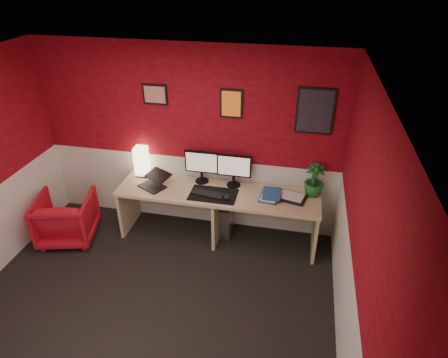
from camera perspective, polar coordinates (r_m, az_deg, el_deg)
ground at (r=4.52m, az=-11.24°, el=-18.57°), size 4.00×3.50×0.01m
ceiling at (r=3.14m, az=-15.85°, el=13.24°), size 4.00×3.50×0.01m
wall_back at (r=5.10m, az=-5.37°, el=5.67°), size 4.00×0.01×2.50m
wall_right at (r=3.45m, az=19.23°, el=-9.45°), size 0.01×3.50×2.50m
wainscot_back at (r=5.45m, az=-5.02°, el=-1.54°), size 4.00×0.01×1.00m
wainscot_right at (r=3.96m, az=17.26°, el=-17.88°), size 0.01×3.50×1.00m
desk at (r=5.14m, az=-0.91°, el=-5.35°), size 2.60×0.65×0.73m
shoji_lamp at (r=5.34m, az=-12.05°, el=2.47°), size 0.16×0.16×0.40m
laptop at (r=5.07m, az=-10.65°, el=-0.13°), size 0.40×0.36×0.22m
monitor_left at (r=5.03m, az=-3.36°, el=2.49°), size 0.45×0.06×0.58m
monitor_right at (r=4.93m, az=1.46°, el=1.94°), size 0.45×0.06×0.58m
desk_mat at (r=4.88m, az=-1.59°, el=-2.31°), size 0.60×0.38×0.01m
keyboard at (r=4.88m, az=-2.45°, el=-2.19°), size 0.44×0.21×0.02m
mouse at (r=4.79m, az=0.38°, el=-2.75°), size 0.07×0.11×0.03m
book_bottom at (r=4.86m, az=5.30°, el=-2.44°), size 0.24×0.31×0.03m
book_middle at (r=4.84m, az=5.63°, el=-2.25°), size 0.25×0.31×0.02m
book_top at (r=4.82m, az=5.72°, el=-2.05°), size 0.23×0.31×0.03m
zen_tray at (r=4.88m, az=9.87°, el=-2.69°), size 0.40×0.32×0.03m
potted_plant at (r=4.90m, az=13.17°, el=-0.14°), size 0.25×0.25×0.43m
pc_tower at (r=5.35m, az=0.17°, el=-5.62°), size 0.21×0.45×0.45m
armchair at (r=5.58m, az=-22.21°, el=-5.31°), size 0.84×0.86×0.65m
art_left at (r=4.99m, az=-10.15°, el=12.20°), size 0.32×0.02×0.26m
art_center at (r=4.75m, az=1.09°, el=11.07°), size 0.28×0.02×0.36m
art_right at (r=4.68m, az=13.30°, el=9.73°), size 0.44×0.02×0.56m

